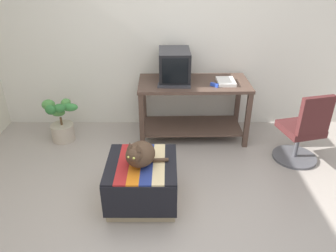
# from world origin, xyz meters

# --- Properties ---
(ground_plane) EXTENTS (14.00, 14.00, 0.00)m
(ground_plane) POSITION_xyz_m (0.00, 0.00, 0.00)
(ground_plane) COLOR #9E9389
(back_wall) EXTENTS (8.00, 0.10, 2.60)m
(back_wall) POSITION_xyz_m (0.00, 2.05, 1.30)
(back_wall) COLOR silver
(back_wall) RESTS_ON ground_plane
(desk) EXTENTS (1.41, 0.69, 0.78)m
(desk) POSITION_xyz_m (0.30, 1.60, 0.53)
(desk) COLOR #4C382D
(desk) RESTS_ON ground_plane
(tv_monitor) EXTENTS (0.39, 0.50, 0.39)m
(tv_monitor) POSITION_xyz_m (0.05, 1.66, 0.97)
(tv_monitor) COLOR black
(tv_monitor) RESTS_ON desk
(keyboard) EXTENTS (0.41, 0.17, 0.02)m
(keyboard) POSITION_xyz_m (0.05, 1.45, 0.79)
(keyboard) COLOR #333338
(keyboard) RESTS_ON desk
(book) EXTENTS (0.22, 0.29, 0.04)m
(book) POSITION_xyz_m (0.69, 1.56, 0.80)
(book) COLOR white
(book) RESTS_ON desk
(ottoman_with_blanket) EXTENTS (0.67, 0.69, 0.45)m
(ottoman_with_blanket) POSITION_xyz_m (-0.28, 0.29, 0.23)
(ottoman_with_blanket) COLOR tan
(ottoman_with_blanket) RESTS_ON ground_plane
(cat) EXTENTS (0.44, 0.38, 0.30)m
(cat) POSITION_xyz_m (-0.29, 0.25, 0.58)
(cat) COLOR #473323
(cat) RESTS_ON ottoman_with_blanket
(potted_plant) EXTENTS (0.46, 0.38, 0.57)m
(potted_plant) POSITION_xyz_m (-1.42, 1.49, 0.26)
(potted_plant) COLOR #B7A893
(potted_plant) RESTS_ON ground_plane
(office_chair) EXTENTS (0.52, 0.52, 0.89)m
(office_chair) POSITION_xyz_m (1.53, 0.99, 0.39)
(office_chair) COLOR #4C4C51
(office_chair) RESTS_ON ground_plane
(stapler) EXTENTS (0.11, 0.10, 0.04)m
(stapler) POSITION_xyz_m (0.54, 1.45, 0.80)
(stapler) COLOR #2342B7
(stapler) RESTS_ON desk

